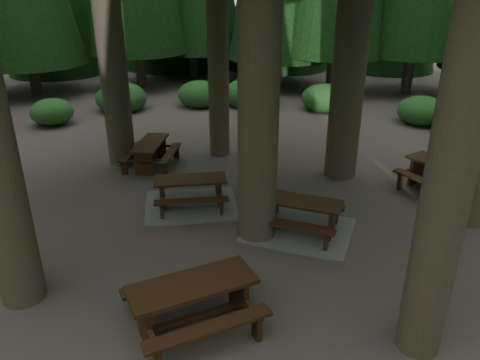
% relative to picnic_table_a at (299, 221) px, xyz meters
% --- Properties ---
extents(ground, '(80.00, 80.00, 0.00)m').
position_rel_picnic_table_a_xyz_m(ground, '(-1.71, -0.59, -0.27)').
color(ground, '#4E463F').
rests_on(ground, ground).
extents(picnic_table_a, '(2.52, 2.16, 0.79)m').
position_rel_picnic_table_a_xyz_m(picnic_table_a, '(0.00, 0.00, 0.00)').
color(picnic_table_a, gray).
rests_on(picnic_table_a, ground).
extents(picnic_table_b, '(1.66, 1.96, 0.77)m').
position_rel_picnic_table_a_xyz_m(picnic_table_b, '(-4.89, 2.81, 0.24)').
color(picnic_table_b, '#361F10').
rests_on(picnic_table_b, ground).
extents(picnic_table_c, '(2.81, 2.59, 0.77)m').
position_rel_picnic_table_a_xyz_m(picnic_table_c, '(-2.80, 0.56, -0.01)').
color(picnic_table_c, gray).
rests_on(picnic_table_c, ground).
extents(picnic_table_d, '(2.52, 2.50, 0.85)m').
position_rel_picnic_table_a_xyz_m(picnic_table_d, '(3.37, 2.94, 0.30)').
color(picnic_table_d, '#361F10').
rests_on(picnic_table_d, ground).
extents(picnic_table_e, '(2.62, 2.57, 0.89)m').
position_rel_picnic_table_a_xyz_m(picnic_table_e, '(-1.25, -3.58, 0.32)').
color(picnic_table_e, '#361F10').
rests_on(picnic_table_e, ground).
extents(shrub_ring, '(23.86, 24.64, 1.49)m').
position_rel_picnic_table_a_xyz_m(shrub_ring, '(-1.00, 0.16, 0.13)').
color(shrub_ring, '#1E5820').
rests_on(shrub_ring, ground).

